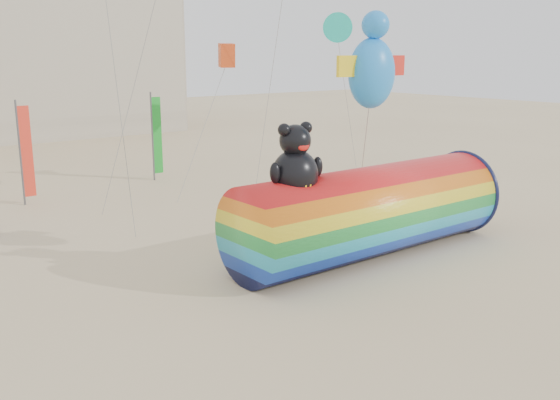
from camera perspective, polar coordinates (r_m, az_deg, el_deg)
ground at (r=20.97m, az=1.46°, el=-7.34°), size 160.00×160.00×0.00m
windsock_assembly at (r=23.30m, az=8.22°, el=-0.84°), size 11.47×3.49×5.29m
kite_handler at (r=27.63m, az=9.97°, el=-0.59°), size 0.73×0.62×1.71m
fabric_bundle at (r=26.43m, az=13.57°, el=-2.93°), size 2.62×1.35×0.41m
festival_banners at (r=32.83m, az=-19.17°, el=4.23°), size 11.78×6.13×5.20m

